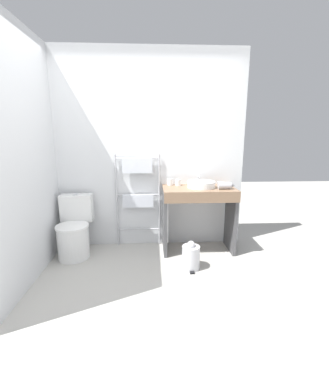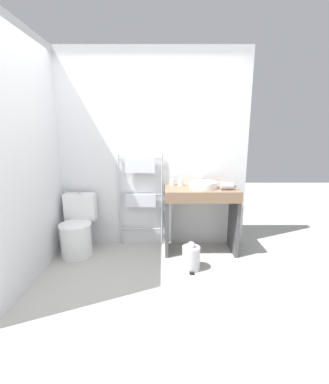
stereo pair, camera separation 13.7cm
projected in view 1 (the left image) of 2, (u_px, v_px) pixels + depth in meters
The scene contains 12 objects.
ground_plane at pixel (146, 305), 2.34m from camera, with size 12.00×12.00×0.00m, color #B2AFA8.
wall_back at pixel (147, 152), 3.44m from camera, with size 2.61×0.12×2.59m, color silver.
wall_side at pixel (25, 157), 2.66m from camera, with size 0.12×2.03×2.59m, color silver.
toilet at pixel (74, 232), 3.24m from camera, with size 0.40×0.53×0.77m.
towel_radiator at pixel (138, 187), 3.43m from camera, with size 0.60×0.06×1.26m.
vanity_counter at pixel (198, 209), 3.32m from camera, with size 0.92×0.51×0.86m.
sink_basin at pixel (201, 184), 3.27m from camera, with size 0.35×0.35×0.08m.
faucet at pixel (199, 179), 3.45m from camera, with size 0.02×0.10×0.13m.
cup_near_wall at pixel (170, 182), 3.42m from camera, with size 0.07×0.07×0.09m.
cup_near_edge at pixel (178, 183), 3.39m from camera, with size 0.07×0.07×0.08m.
hair_dryer at pixel (225, 185), 3.19m from camera, with size 0.21×0.17×0.09m.
trash_bin at pixel (191, 257), 2.95m from camera, with size 0.21×0.24×0.34m.
Camera 1 is at (0.06, -2.06, 1.53)m, focal length 24.00 mm.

